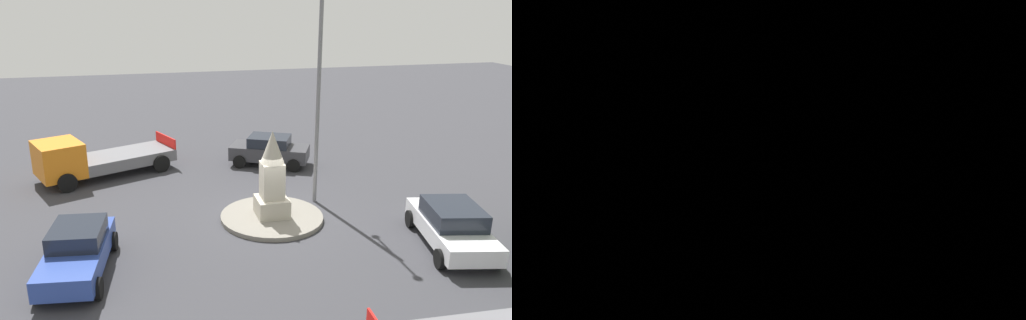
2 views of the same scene
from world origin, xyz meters
TOP-DOWN VIEW (x-y plane):
  - ground_plane at (0.00, 0.00)m, footprint 80.00×80.00m
  - traffic_island at (0.00, 0.00)m, footprint 3.92×3.92m
  - monument at (0.00, 0.00)m, footprint 1.18×1.18m
  - streetlamp at (1.33, -2.19)m, footprint 3.13×0.28m
  - car_dark_grey_far_side at (6.40, -1.59)m, footprint 3.19×4.20m
  - car_white_parked_left at (-3.49, -5.37)m, footprint 4.56×2.71m
  - car_blue_parked_right at (-2.45, 6.80)m, footprint 4.31×2.28m
  - truck_orange_approaching at (6.38, 6.96)m, footprint 4.47×6.59m

SIDE VIEW (x-z plane):
  - ground_plane at x=0.00m, z-range 0.00..0.00m
  - traffic_island at x=0.00m, z-range 0.00..0.17m
  - car_blue_parked_right at x=-2.45m, z-range 0.02..1.50m
  - car_white_parked_left at x=-3.49m, z-range 0.02..1.52m
  - car_dark_grey_far_side at x=6.40m, z-range 0.04..1.53m
  - truck_orange_approaching at x=6.38m, z-range -0.05..1.93m
  - monument at x=0.00m, z-range 0.00..3.32m
  - streetlamp at x=1.33m, z-range 0.85..9.57m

